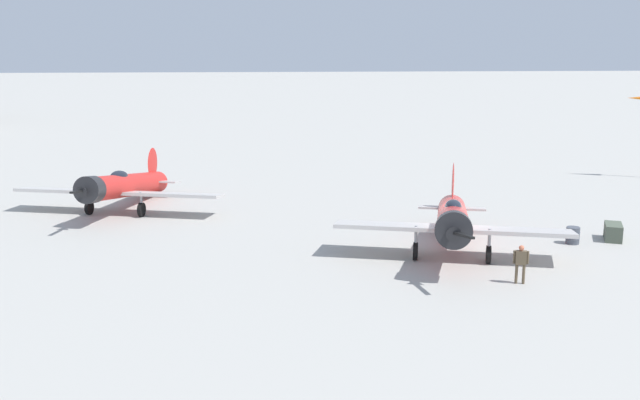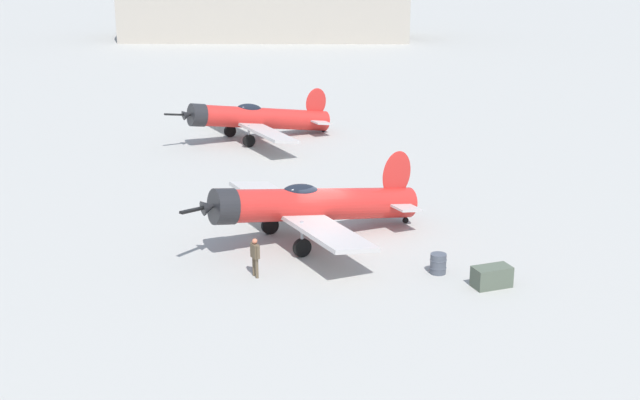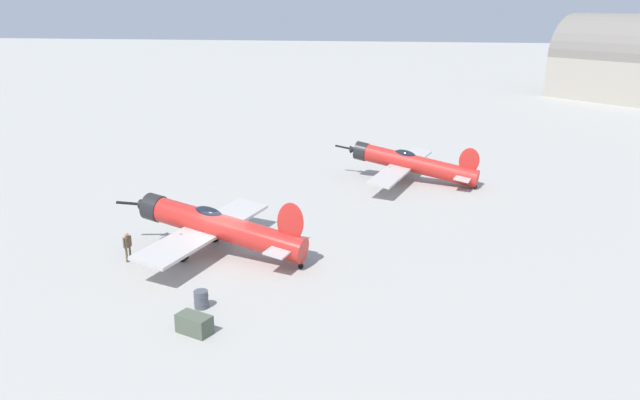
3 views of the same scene
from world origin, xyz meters
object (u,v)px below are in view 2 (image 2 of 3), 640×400
at_px(airplane_foreground, 310,205).
at_px(airplane_mid_apron, 256,118).
at_px(ground_crew_mechanic, 255,254).
at_px(equipment_crate, 492,277).
at_px(fuel_drum, 438,264).

relative_size(airplane_foreground, airplane_mid_apron, 0.94).
distance_m(airplane_mid_apron, ground_crew_mechanic, 23.34).
relative_size(airplane_foreground, equipment_crate, 6.86).
height_order(ground_crew_mechanic, equipment_crate, ground_crew_mechanic).
xyz_separation_m(airplane_foreground, airplane_mid_apron, (16.63, -10.10, -0.19)).
bearing_deg(equipment_crate, fuel_drum, 11.98).
distance_m(airplane_foreground, fuel_drum, 6.53).
distance_m(airplane_mid_apron, fuel_drum, 24.60).
xyz_separation_m(ground_crew_mechanic, fuel_drum, (-4.62, -5.62, -0.56)).
height_order(airplane_foreground, ground_crew_mechanic, airplane_foreground).
bearing_deg(ground_crew_mechanic, equipment_crate, 144.65).
bearing_deg(equipment_crate, ground_crew_mechanic, 41.55).
relative_size(ground_crew_mechanic, equipment_crate, 0.97).
height_order(airplane_mid_apron, fuel_drum, airplane_mid_apron).
height_order(equipment_crate, fuel_drum, fuel_drum).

